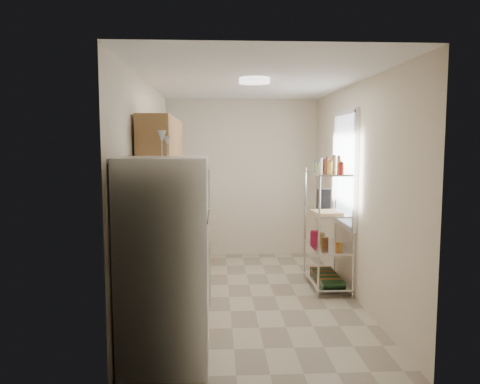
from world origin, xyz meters
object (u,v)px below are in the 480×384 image
object	(u,v)px
refrigerator	(165,262)
cutting_board	(326,212)
espresso_machine	(323,198)
rice_cooker	(176,212)
frying_pan_large	(176,211)

from	to	relation	value
refrigerator	cutting_board	size ratio (longest dim) A/B	4.47
cutting_board	espresso_machine	world-z (taller)	espresso_machine
espresso_machine	rice_cooker	bearing A→B (deg)	-167.01
refrigerator	rice_cooker	bearing A→B (deg)	92.28
rice_cooker	refrigerator	bearing A→B (deg)	-87.72
refrigerator	frying_pan_large	xyz separation A→B (m)	(-0.13, 2.68, 0.04)
refrigerator	frying_pan_large	distance (m)	2.68
refrigerator	espresso_machine	distance (m)	2.96
cutting_board	espresso_machine	size ratio (longest dim) A/B	1.40
rice_cooker	frying_pan_large	world-z (taller)	rice_cooker
espresso_machine	cutting_board	bearing A→B (deg)	-92.10
cutting_board	rice_cooker	bearing A→B (deg)	172.73
refrigerator	espresso_machine	world-z (taller)	refrigerator
espresso_machine	frying_pan_large	bearing A→B (deg)	174.87
rice_cooker	espresso_machine	world-z (taller)	espresso_machine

